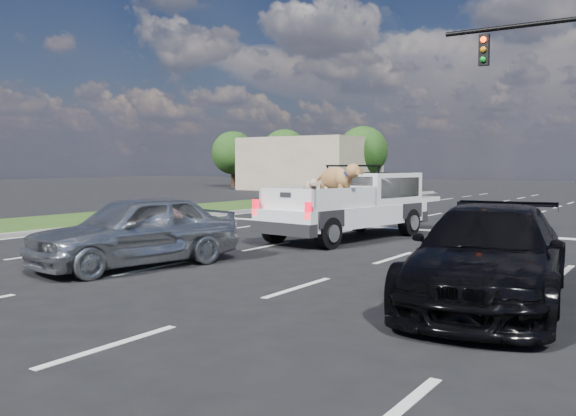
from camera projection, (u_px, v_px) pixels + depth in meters
name	position (u px, v px, depth m)	size (l,w,h in m)	color
ground	(219.00, 277.00, 11.28)	(160.00, 160.00, 0.00)	black
road_markings	(373.00, 241.00, 16.73)	(17.75, 60.00, 0.01)	silver
grass_median_left	(84.00, 220.00, 22.60)	(5.00, 60.00, 0.10)	#203D12
curb_left	(130.00, 223.00, 21.25)	(0.15, 60.00, 0.14)	gray
building_left	(310.00, 164.00, 52.08)	(10.00, 8.00, 4.40)	#B7A68B
tree_far_a	(233.00, 153.00, 59.18)	(4.20, 4.20, 5.40)	#332114
tree_far_b	(284.00, 152.00, 55.87)	(4.20, 4.20, 5.40)	#332114
tree_far_c	(363.00, 151.00, 51.47)	(4.20, 4.20, 5.40)	#332114
pickup_truck	(352.00, 204.00, 17.27)	(2.79, 5.81, 2.09)	black
silver_sedan	(136.00, 230.00, 12.45)	(1.76, 4.37, 1.49)	#A8ABAF
black_coupe	(489.00, 256.00, 9.03)	(2.06, 5.06, 1.47)	black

